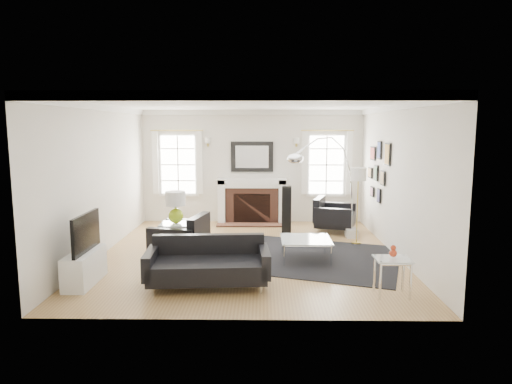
{
  "coord_description": "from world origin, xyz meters",
  "views": [
    {
      "loc": [
        0.28,
        -8.39,
        2.37
      ],
      "look_at": [
        0.14,
        0.3,
        1.14
      ],
      "focal_mm": 32.0,
      "sensor_mm": 36.0,
      "label": 1
    }
  ],
  "objects_px": {
    "sofa": "(208,265)",
    "armchair_right": "(332,216)",
    "arc_floor_lamp": "(325,185)",
    "armchair_left": "(183,238)",
    "gourd_lamp": "(176,205)",
    "fireplace": "(252,202)",
    "coffee_table": "(306,240)"
  },
  "relations": [
    {
      "from": "armchair_right",
      "to": "arc_floor_lamp",
      "type": "height_order",
      "value": "arc_floor_lamp"
    },
    {
      "from": "sofa",
      "to": "armchair_right",
      "type": "bearing_deg",
      "value": 56.45
    },
    {
      "from": "armchair_left",
      "to": "coffee_table",
      "type": "relative_size",
      "value": 1.28
    },
    {
      "from": "armchair_right",
      "to": "gourd_lamp",
      "type": "distance_m",
      "value": 3.85
    },
    {
      "from": "sofa",
      "to": "armchair_left",
      "type": "relative_size",
      "value": 1.66
    },
    {
      "from": "fireplace",
      "to": "armchair_left",
      "type": "height_order",
      "value": "fireplace"
    },
    {
      "from": "armchair_left",
      "to": "armchair_right",
      "type": "xyz_separation_m",
      "value": [
        3.06,
        2.14,
        -0.01
      ]
    },
    {
      "from": "armchair_left",
      "to": "gourd_lamp",
      "type": "bearing_deg",
      "value": 146.19
    },
    {
      "from": "fireplace",
      "to": "armchair_left",
      "type": "distance_m",
      "value": 3.27
    },
    {
      "from": "sofa",
      "to": "armchair_right",
      "type": "xyz_separation_m",
      "value": [
        2.42,
        3.64,
        0.04
      ]
    },
    {
      "from": "sofa",
      "to": "gourd_lamp",
      "type": "height_order",
      "value": "gourd_lamp"
    },
    {
      "from": "armchair_left",
      "to": "gourd_lamp",
      "type": "height_order",
      "value": "gourd_lamp"
    },
    {
      "from": "sofa",
      "to": "armchair_right",
      "type": "height_order",
      "value": "armchair_right"
    },
    {
      "from": "sofa",
      "to": "gourd_lamp",
      "type": "distance_m",
      "value": 1.89
    },
    {
      "from": "fireplace",
      "to": "arc_floor_lamp",
      "type": "relative_size",
      "value": 0.75
    },
    {
      "from": "arc_floor_lamp",
      "to": "gourd_lamp",
      "type": "bearing_deg",
      "value": -161.47
    },
    {
      "from": "gourd_lamp",
      "to": "arc_floor_lamp",
      "type": "bearing_deg",
      "value": 18.53
    },
    {
      "from": "fireplace",
      "to": "sofa",
      "type": "xyz_separation_m",
      "value": [
        -0.55,
        -4.54,
        -0.22
      ]
    },
    {
      "from": "sofa",
      "to": "armchair_left",
      "type": "xyz_separation_m",
      "value": [
        -0.64,
        1.5,
        0.04
      ]
    },
    {
      "from": "arc_floor_lamp",
      "to": "armchair_right",
      "type": "bearing_deg",
      "value": 73.24
    },
    {
      "from": "fireplace",
      "to": "armchair_right",
      "type": "height_order",
      "value": "fireplace"
    },
    {
      "from": "armchair_left",
      "to": "gourd_lamp",
      "type": "xyz_separation_m",
      "value": [
        -0.14,
        0.09,
        0.59
      ]
    },
    {
      "from": "coffee_table",
      "to": "gourd_lamp",
      "type": "xyz_separation_m",
      "value": [
        -2.38,
        0.23,
        0.6
      ]
    },
    {
      "from": "fireplace",
      "to": "armchair_right",
      "type": "distance_m",
      "value": 2.08
    },
    {
      "from": "armchair_left",
      "to": "coffee_table",
      "type": "height_order",
      "value": "armchair_left"
    },
    {
      "from": "fireplace",
      "to": "gourd_lamp",
      "type": "distance_m",
      "value": 3.26
    },
    {
      "from": "fireplace",
      "to": "arc_floor_lamp",
      "type": "bearing_deg",
      "value": -52.22
    },
    {
      "from": "fireplace",
      "to": "sofa",
      "type": "relative_size",
      "value": 0.9
    },
    {
      "from": "sofa",
      "to": "armchair_right",
      "type": "distance_m",
      "value": 4.37
    },
    {
      "from": "sofa",
      "to": "gourd_lamp",
      "type": "relative_size",
      "value": 3.19
    },
    {
      "from": "sofa",
      "to": "armchair_right",
      "type": "relative_size",
      "value": 1.62
    },
    {
      "from": "sofa",
      "to": "arc_floor_lamp",
      "type": "height_order",
      "value": "arc_floor_lamp"
    }
  ]
}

